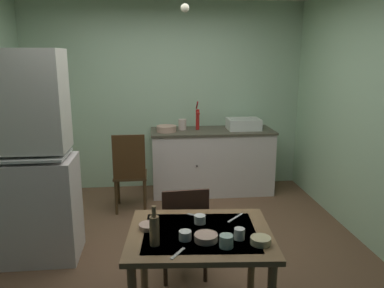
% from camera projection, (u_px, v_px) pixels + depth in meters
% --- Properties ---
extents(ground_plane, '(4.85, 4.85, 0.00)m').
position_uv_depth(ground_plane, '(175.00, 249.00, 3.75)').
color(ground_plane, brown).
extents(wall_back, '(3.95, 0.10, 2.61)m').
position_uv_depth(wall_back, '(166.00, 97.00, 5.36)').
color(wall_back, '#ADCDAC').
rests_on(wall_back, ground).
extents(wall_right, '(0.10, 3.94, 2.61)m').
position_uv_depth(wall_right, '(377.00, 116.00, 3.66)').
color(wall_right, '#ABD0A8').
rests_on(wall_right, ground).
extents(hutch_cabinet, '(0.99, 0.50, 1.94)m').
position_uv_depth(hutch_cabinet, '(18.00, 166.00, 3.40)').
color(hutch_cabinet, silver).
rests_on(hutch_cabinet, ground).
extents(counter_cabinet, '(1.67, 0.64, 0.88)m').
position_uv_depth(counter_cabinet, '(212.00, 161.00, 5.26)').
color(counter_cabinet, silver).
rests_on(counter_cabinet, ground).
extents(sink_basin, '(0.44, 0.34, 0.15)m').
position_uv_depth(sink_basin, '(243.00, 124.00, 5.19)').
color(sink_basin, white).
rests_on(sink_basin, counter_cabinet).
extents(hand_pump, '(0.05, 0.27, 0.39)m').
position_uv_depth(hand_pump, '(198.00, 117.00, 5.15)').
color(hand_pump, '#B21E19').
rests_on(hand_pump, counter_cabinet).
extents(mixing_bowl_counter, '(0.27, 0.27, 0.08)m').
position_uv_depth(mixing_bowl_counter, '(166.00, 129.00, 5.04)').
color(mixing_bowl_counter, tan).
rests_on(mixing_bowl_counter, counter_cabinet).
extents(stoneware_crock, '(0.11, 0.11, 0.15)m').
position_uv_depth(stoneware_crock, '(182.00, 125.00, 5.16)').
color(stoneware_crock, beige).
rests_on(stoneware_crock, counter_cabinet).
extents(dining_table, '(1.02, 0.84, 0.72)m').
position_uv_depth(dining_table, '(200.00, 246.00, 2.56)').
color(dining_table, olive).
rests_on(dining_table, ground).
extents(chair_far_side, '(0.43, 0.43, 0.84)m').
position_uv_depth(chair_far_side, '(183.00, 228.00, 3.19)').
color(chair_far_side, '#392719').
rests_on(chair_far_side, ground).
extents(chair_by_counter, '(0.40, 0.40, 0.98)m').
position_uv_depth(chair_by_counter, '(130.00, 171.00, 4.57)').
color(chair_by_counter, '#402E19').
rests_on(chair_by_counter, ground).
extents(serving_bowl_wide, '(0.15, 0.15, 0.04)m').
position_uv_depth(serving_bowl_wide, '(206.00, 238.00, 2.41)').
color(serving_bowl_wide, tan).
rests_on(serving_bowl_wide, dining_table).
extents(soup_bowl_small, '(0.14, 0.14, 0.03)m').
position_uv_depth(soup_bowl_small, '(149.00, 226.00, 2.58)').
color(soup_bowl_small, tan).
rests_on(soup_bowl_small, dining_table).
extents(sauce_dish, '(0.13, 0.13, 0.04)m').
position_uv_depth(sauce_dish, '(261.00, 241.00, 2.37)').
color(sauce_dish, beige).
rests_on(sauce_dish, dining_table).
extents(teacup_cream, '(0.08, 0.08, 0.06)m').
position_uv_depth(teacup_cream, '(200.00, 219.00, 2.66)').
color(teacup_cream, white).
rests_on(teacup_cream, dining_table).
extents(teacup_mint, '(0.08, 0.08, 0.06)m').
position_uv_depth(teacup_mint, '(184.00, 235.00, 2.42)').
color(teacup_mint, white).
rests_on(teacup_mint, dining_table).
extents(mug_dark, '(0.07, 0.07, 0.07)m').
position_uv_depth(mug_dark, '(239.00, 234.00, 2.43)').
color(mug_dark, white).
rests_on(mug_dark, dining_table).
extents(mug_tall, '(0.09, 0.09, 0.08)m').
position_uv_depth(mug_tall, '(226.00, 241.00, 2.33)').
color(mug_tall, '#ADD1C1').
rests_on(mug_tall, dining_table).
extents(glass_bottle, '(0.06, 0.06, 0.26)m').
position_uv_depth(glass_bottle, '(154.00, 230.00, 2.34)').
color(glass_bottle, olive).
rests_on(glass_bottle, dining_table).
extents(table_knife, '(0.15, 0.15, 0.00)m').
position_uv_depth(table_knife, '(235.00, 218.00, 2.75)').
color(table_knife, silver).
rests_on(table_knife, dining_table).
extents(teaspoon_near_bowl, '(0.10, 0.13, 0.00)m').
position_uv_depth(teaspoon_near_bowl, '(178.00, 253.00, 2.25)').
color(teaspoon_near_bowl, beige).
rests_on(teaspoon_near_bowl, dining_table).
extents(teaspoon_by_cup, '(0.14, 0.10, 0.00)m').
position_uv_depth(teaspoon_by_cup, '(196.00, 216.00, 2.79)').
color(teaspoon_by_cup, beige).
rests_on(teaspoon_by_cup, dining_table).
extents(pendant_bulb, '(0.08, 0.08, 0.08)m').
position_uv_depth(pendant_bulb, '(185.00, 8.00, 3.46)').
color(pendant_bulb, '#F9EFCC').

